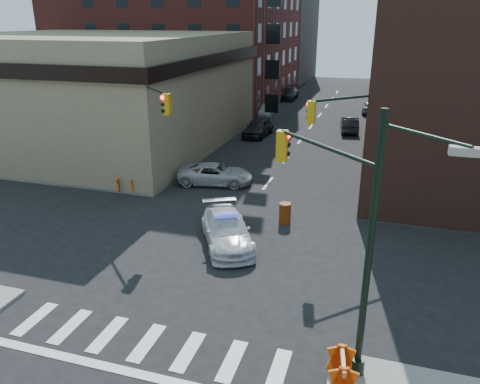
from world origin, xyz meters
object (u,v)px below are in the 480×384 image
Objects in this scene: parked_car_wfar at (267,110)px; pedestrian_a at (97,173)px; pickup at (215,174)px; barricade_nw_a at (127,184)px; barrel_road at (285,213)px; barricade_se_a at (342,371)px; parked_car_wnear at (258,127)px; parked_car_enear at (349,124)px; pedestrian_b at (93,159)px; police_car at (227,230)px; barrel_bank at (198,177)px.

pedestrian_a is at bearing -105.05° from parked_car_wfar.
barricade_nw_a is at bearing 115.15° from pickup.
pedestrian_a is 1.52× the size of barrel_road.
pedestrian_a is 21.00m from barricade_se_a.
parked_car_wnear is 4.28× the size of barrel_road.
parked_car_enear is (9.31, -4.99, 0.07)m from parked_car_wfar.
pedestrian_b is 1.42× the size of barricade_nw_a.
barricade_se_a is (2.59, -33.66, -0.10)m from parked_car_enear.
parked_car_wnear reaches higher than police_car.
pickup is at bearing -83.21° from parked_car_wnear.
pedestrian_b is 15.21m from barrel_road.
parked_car_wfar is 2.36× the size of pedestrian_a.
parked_car_wnear reaches higher than parked_car_wfar.
pedestrian_a is at bearing 126.04° from police_car.
parked_car_enear is 2.50× the size of pedestrian_b.
pedestrian_b reaches higher than barricade_se_a.
pedestrian_a reaches higher than barricade_nw_a.
pickup is at bearing 85.83° from police_car.
pedestrian_b is (-15.99, -18.12, 0.31)m from parked_car_enear.
pickup reaches higher than barrel_road.
pedestrian_a is at bearing 48.49° from parked_car_enear.
parked_car_wfar is at bearing 85.31° from pedestrian_a.
police_car is at bearing 74.55° from parked_car_enear.
barricade_se_a is (9.67, -15.90, -0.04)m from pickup.
police_car is at bearing -75.27° from parked_car_wnear.
barricade_nw_a is (-4.62, -3.25, -0.05)m from pickup.
barrel_bank is (-8.15, -18.08, -0.26)m from parked_car_enear.
barricade_se_a is at bearing -48.45° from barricade_nw_a.
parked_car_enear is at bearing 86.33° from barrel_road.
barrel_road reaches higher than barrel_bank.
pickup is at bearing 60.68° from parked_car_enear.
barricade_nw_a is (-14.29, 12.65, -0.01)m from barricade_se_a.
parked_car_enear reaches higher than parked_car_wfar.
pedestrian_a reaches higher than pickup.
barrel_bank is at bearing 96.89° from pickup.
barricade_se_a is at bearing -158.67° from pickup.
pickup is 8.92m from pedestrian_b.
barrel_road is at bearing -15.47° from barricade_nw_a.
pedestrian_a is at bearing 171.62° from barrel_road.
pedestrian_b is at bearing -179.66° from barrel_bank.
barrel_road is at bearing -33.70° from barrel_bank.
barrel_road is (6.41, -18.36, -0.25)m from parked_car_wnear.
police_car is 8.99m from barrel_bank.
parked_car_wnear is 16.14m from pedestrian_b.
barricade_nw_a is at bearing -61.45° from pedestrian_b.
parked_car_enear is 3.46× the size of barricade_se_a.
parked_car_wfar is (-5.74, 30.81, -0.08)m from police_car.
parked_car_enear is 24.17m from pedestrian_b.
parked_car_wnear reaches higher than barrel_bank.
pedestrian_b is 1.59× the size of barrel_road.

